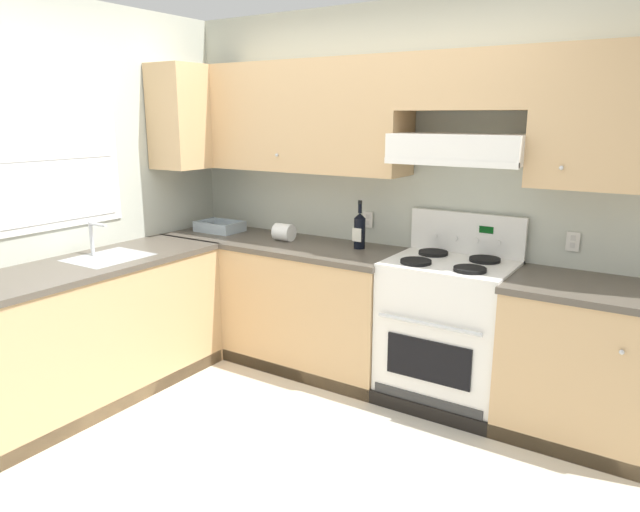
# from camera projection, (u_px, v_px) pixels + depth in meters

# --- Properties ---
(ground_plane) EXTENTS (7.04, 7.04, 0.00)m
(ground_plane) POSITION_uv_depth(u_px,v_px,m) (235.00, 458.00, 3.15)
(ground_plane) COLOR beige
(wall_back) EXTENTS (4.68, 0.57, 2.55)m
(wall_back) POSITION_uv_depth(u_px,v_px,m) (427.00, 167.00, 3.83)
(wall_back) COLOR beige
(wall_back) RESTS_ON ground_plane
(wall_left) EXTENTS (0.47, 4.00, 2.55)m
(wall_left) POSITION_uv_depth(u_px,v_px,m) (69.00, 188.00, 3.85)
(wall_left) COLOR beige
(wall_left) RESTS_ON ground_plane
(counter_back_run) EXTENTS (3.60, 0.65, 0.91)m
(counter_back_run) POSITION_uv_depth(u_px,v_px,m) (368.00, 319.00, 3.98)
(counter_back_run) COLOR tan
(counter_back_run) RESTS_ON ground_plane
(counter_left_run) EXTENTS (0.63, 1.91, 1.13)m
(counter_left_run) POSITION_uv_depth(u_px,v_px,m) (85.00, 333.00, 3.69)
(counter_left_run) COLOR tan
(counter_left_run) RESTS_ON ground_plane
(stove) EXTENTS (0.76, 0.62, 1.20)m
(stove) POSITION_uv_depth(u_px,v_px,m) (447.00, 331.00, 3.69)
(stove) COLOR white
(stove) RESTS_ON ground_plane
(wine_bottle) EXTENTS (0.08, 0.08, 0.34)m
(wine_bottle) POSITION_uv_depth(u_px,v_px,m) (360.00, 230.00, 4.00)
(wine_bottle) COLOR black
(wine_bottle) RESTS_ON counter_back_run
(bowl) EXTENTS (0.35, 0.25, 0.08)m
(bowl) POSITION_uv_depth(u_px,v_px,m) (220.00, 228.00, 4.62)
(bowl) COLOR #9EADB7
(bowl) RESTS_ON counter_back_run
(paper_towel_roll) EXTENTS (0.14, 0.13, 0.13)m
(paper_towel_roll) POSITION_uv_depth(u_px,v_px,m) (284.00, 232.00, 4.27)
(paper_towel_roll) COLOR white
(paper_towel_roll) RESTS_ON counter_back_run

